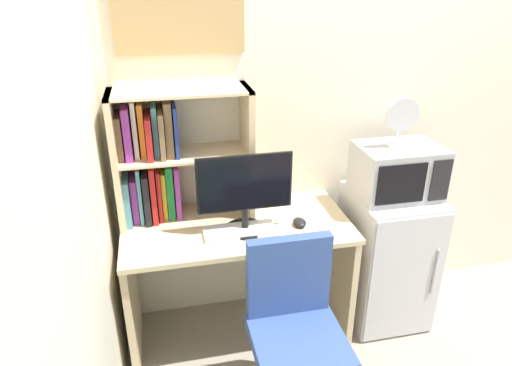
% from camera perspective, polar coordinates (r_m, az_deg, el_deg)
% --- Properties ---
extents(wall_back, '(6.40, 0.04, 2.60)m').
position_cam_1_polar(wall_back, '(3.10, 21.71, 9.66)').
color(wall_back, silver).
rests_on(wall_back, ground_plane).
extents(wall_left, '(0.04, 4.40, 2.60)m').
position_cam_1_polar(wall_left, '(1.17, -26.15, -16.16)').
color(wall_left, silver).
rests_on(wall_left, ground_plane).
extents(desk, '(1.23, 0.61, 0.76)m').
position_cam_1_polar(desk, '(2.65, -2.28, -9.47)').
color(desk, beige).
rests_on(desk, ground_plane).
extents(hutch_bookshelf, '(0.72, 0.28, 0.71)m').
position_cam_1_polar(hutch_bookshelf, '(2.51, -11.34, 3.18)').
color(hutch_bookshelf, beige).
rests_on(hutch_bookshelf, desk).
extents(monitor, '(0.49, 0.21, 0.42)m').
position_cam_1_polar(monitor, '(2.36, -1.38, -0.81)').
color(monitor, black).
rests_on(monitor, desk).
extents(keyboard, '(0.38, 0.15, 0.02)m').
position_cam_1_polar(keyboard, '(2.45, -2.03, -5.89)').
color(keyboard, silver).
rests_on(keyboard, desk).
extents(computer_mouse, '(0.07, 0.10, 0.04)m').
position_cam_1_polar(computer_mouse, '(2.52, 5.37, -4.83)').
color(computer_mouse, black).
rests_on(computer_mouse, desk).
extents(mini_fridge, '(0.47, 0.52, 0.84)m').
position_cam_1_polar(mini_fridge, '(2.98, 15.67, -8.66)').
color(mini_fridge, silver).
rests_on(mini_fridge, ground_plane).
extents(microwave, '(0.46, 0.33, 0.30)m').
position_cam_1_polar(microwave, '(2.72, 16.99, 1.40)').
color(microwave, '#ADADB2').
rests_on(microwave, mini_fridge).
extents(desk_fan, '(0.18, 0.11, 0.28)m').
position_cam_1_polar(desk_fan, '(2.61, 17.44, 7.52)').
color(desk_fan, silver).
rests_on(desk_fan, microwave).
extents(desk_chair, '(0.49, 0.49, 0.90)m').
position_cam_1_polar(desk_chair, '(2.35, 4.77, -19.05)').
color(desk_chair, black).
rests_on(desk_chair, ground_plane).
extents(wall_corkboard, '(0.65, 0.02, 0.49)m').
position_cam_1_polar(wall_corkboard, '(2.46, -9.55, 20.95)').
color(wall_corkboard, tan).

